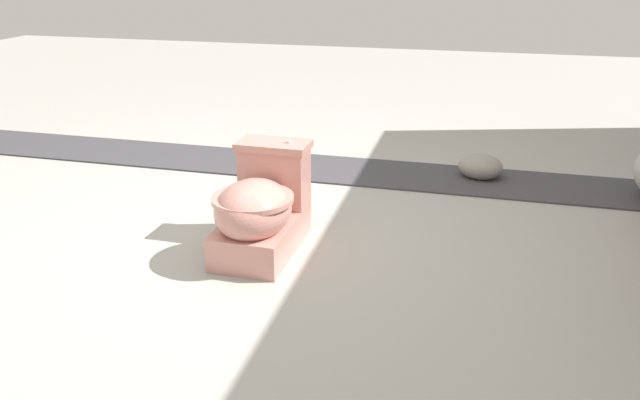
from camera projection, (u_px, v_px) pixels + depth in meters
ground_plane at (277, 242)px, 3.23m from camera, size 14.00×14.00×0.00m
gravel_strip at (403, 175)px, 4.17m from camera, size 0.56×8.00×0.01m
toilet at (261, 210)px, 3.05m from camera, size 0.64×0.40×0.52m
boulder_far at (480, 166)px, 4.10m from camera, size 0.31×0.34×0.17m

